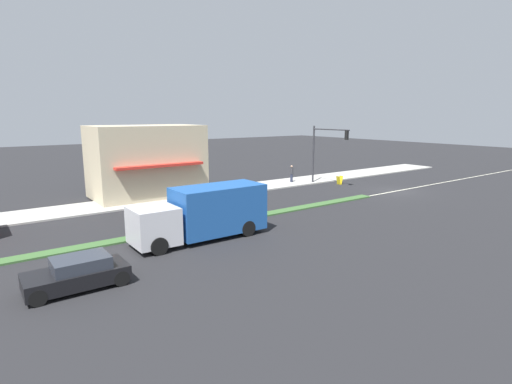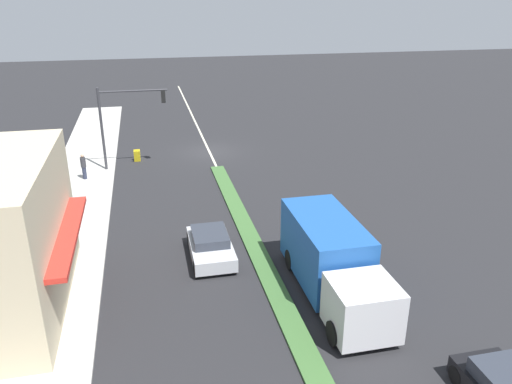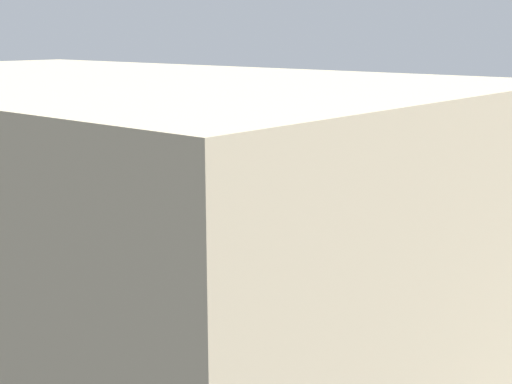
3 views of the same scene
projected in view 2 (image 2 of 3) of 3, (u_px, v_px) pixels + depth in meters
The scene contains 8 objects.
ground_plane at pixel (264, 266), 22.46m from camera, with size 160.00×160.00×0.00m, color #232326.
sidewalk_right at pixel (50, 296), 20.13m from camera, with size 4.00×73.00×0.12m, color #B2AFA8.
lane_marking_center at pixel (209, 151), 38.76m from camera, with size 0.16×60.00×0.01m, color beige.
traffic_signal_main at pixel (122, 114), 33.42m from camera, with size 4.59×0.34×5.60m.
pedestrian at pixel (84, 166), 32.37m from camera, with size 0.34×0.34×1.69m.
warning_aframe_sign at pixel (137, 156), 36.31m from camera, with size 0.45×0.53×0.84m.
delivery_truck at pixel (332, 260), 20.01m from camera, with size 2.44×7.50×2.87m.
sedan_silver at pixel (211, 246), 23.00m from camera, with size 1.88×3.81×1.23m.
Camera 2 is at (4.68, 37.06, 11.43)m, focal length 35.00 mm.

